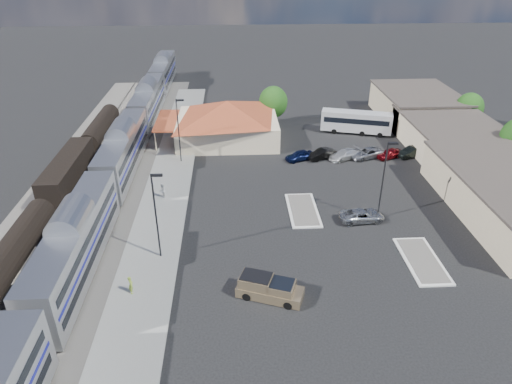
{
  "coord_description": "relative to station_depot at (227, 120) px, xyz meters",
  "views": [
    {
      "loc": [
        -3.76,
        -42.19,
        26.59
      ],
      "look_at": [
        -1.37,
        1.59,
        2.8
      ],
      "focal_mm": 32.0,
      "sensor_mm": 36.0,
      "label": 1
    }
  ],
  "objects": [
    {
      "name": "lamp_lot",
      "position": [
        16.66,
        -24.0,
        2.21
      ],
      "size": [
        1.08,
        0.25,
        9.0
      ],
      "color": "black",
      "rests_on": "ground"
    },
    {
      "name": "parked_car_b",
      "position": [
        13.26,
        -7.88,
        -2.42
      ],
      "size": [
        4.55,
        3.16,
        1.42
      ],
      "primitive_type": "imported",
      "rotation": [
        0.0,
        0.0,
        -1.14
      ],
      "color": "black",
      "rests_on": "ground"
    },
    {
      "name": "railbed",
      "position": [
        -16.44,
        -16.0,
        -3.07
      ],
      "size": [
        16.0,
        100.0,
        0.12
      ],
      "primitive_type": "cube",
      "color": "#4C4944",
      "rests_on": "ground"
    },
    {
      "name": "pickup_truck",
      "position": [
        3.63,
        -36.23,
        -2.21
      ],
      "size": [
        5.97,
        3.86,
        1.94
      ],
      "rotation": [
        0.0,
        0.0,
        1.22
      ],
      "color": "#947E5B",
      "rests_on": "ground"
    },
    {
      "name": "freight_cars",
      "position": [
        -19.44,
        -14.9,
        -1.21
      ],
      "size": [
        2.8,
        46.0,
        4.0
      ],
      "color": "black",
      "rests_on": "ground"
    },
    {
      "name": "parked_car_f",
      "position": [
        26.06,
        -7.88,
        -2.42
      ],
      "size": [
        4.59,
        3.07,
        1.43
      ],
      "primitive_type": "imported",
      "rotation": [
        0.0,
        0.0,
        -1.17
      ],
      "color": "black",
      "rests_on": "ground"
    },
    {
      "name": "traffic_island_north",
      "position": [
        18.56,
        -32.0,
        -3.03
      ],
      "size": [
        3.3,
        7.5,
        0.21
      ],
      "color": "silver",
      "rests_on": "ground"
    },
    {
      "name": "passenger_train",
      "position": [
        -13.44,
        -10.83,
        -0.26
      ],
      "size": [
        3.0,
        104.0,
        5.55
      ],
      "color": "silver",
      "rests_on": "ground"
    },
    {
      "name": "traffic_island_south",
      "position": [
        8.56,
        -22.0,
        -3.03
      ],
      "size": [
        3.3,
        7.5,
        0.21
      ],
      "color": "silver",
      "rests_on": "ground"
    },
    {
      "name": "coach_bus",
      "position": [
        20.46,
        1.73,
        -1.11
      ],
      "size": [
        11.18,
        5.32,
        3.51
      ],
      "rotation": [
        0.0,
        0.0,
        1.29
      ],
      "color": "white",
      "rests_on": "ground"
    },
    {
      "name": "suv",
      "position": [
        14.65,
        -24.5,
        -2.45
      ],
      "size": [
        5.05,
        2.62,
        1.36
      ],
      "primitive_type": "imported",
      "rotation": [
        0.0,
        0.0,
        1.65
      ],
      "color": "#A1A5A9",
      "rests_on": "ground"
    },
    {
      "name": "buildings_east",
      "position": [
        32.56,
        -9.72,
        -0.86
      ],
      "size": [
        14.4,
        51.4,
        4.8
      ],
      "color": "#C6B28C",
      "rests_on": "ground"
    },
    {
      "name": "tree_east_c",
      "position": [
        38.56,
        2.0,
        0.63
      ],
      "size": [
        4.41,
        4.41,
        6.21
      ],
      "color": "#382314",
      "rests_on": "ground"
    },
    {
      "name": "parked_car_a",
      "position": [
        10.06,
        -8.18,
        -2.44
      ],
      "size": [
        4.38,
        3.03,
        1.39
      ],
      "primitive_type": "imported",
      "rotation": [
        0.0,
        0.0,
        -1.19
      ],
      "color": "#0B1338",
      "rests_on": "ground"
    },
    {
      "name": "parked_car_c",
      "position": [
        16.46,
        -8.18,
        -2.43
      ],
      "size": [
        5.21,
        3.86,
        1.4
      ],
      "primitive_type": "imported",
      "rotation": [
        0.0,
        0.0,
        -1.12
      ],
      "color": "silver",
      "rests_on": "ground"
    },
    {
      "name": "person_b",
      "position": [
        -7.67,
        -18.33,
        -2.06
      ],
      "size": [
        0.7,
        0.88,
        1.79
      ],
      "primitive_type": "imported",
      "rotation": [
        0.0,
        0.0,
        -1.59
      ],
      "color": "silver",
      "rests_on": "platform"
    },
    {
      "name": "person_a",
      "position": [
        -8.24,
        -35.2,
        -2.1
      ],
      "size": [
        0.53,
        0.69,
        1.71
      ],
      "primitive_type": "imported",
      "rotation": [
        0.0,
        0.0,
        1.78
      ],
      "color": "#9ABC3A",
      "rests_on": "platform"
    },
    {
      "name": "ground",
      "position": [
        4.56,
        -24.0,
        -3.13
      ],
      "size": [
        280.0,
        280.0,
        0.0
      ],
      "primitive_type": "plane",
      "color": "black",
      "rests_on": "ground"
    },
    {
      "name": "station_depot",
      "position": [
        0.0,
        0.0,
        0.0
      ],
      "size": [
        18.35,
        12.24,
        6.2
      ],
      "color": "beige",
      "rests_on": "ground"
    },
    {
      "name": "parked_car_d",
      "position": [
        19.66,
        -7.88,
        -2.43
      ],
      "size": [
        5.55,
        3.98,
        1.4
      ],
      "primitive_type": "imported",
      "rotation": [
        0.0,
        0.0,
        -1.21
      ],
      "color": "gray",
      "rests_on": "ground"
    },
    {
      "name": "tree_depot",
      "position": [
        7.56,
        6.0,
        0.89
      ],
      "size": [
        4.71,
        4.71,
        6.63
      ],
      "color": "#382314",
      "rests_on": "ground"
    },
    {
      "name": "platform",
      "position": [
        -7.44,
        -18.0,
        -3.04
      ],
      "size": [
        5.5,
        92.0,
        0.18
      ],
      "primitive_type": "cube",
      "color": "gray",
      "rests_on": "ground"
    },
    {
      "name": "lamp_plat_n",
      "position": [
        -6.34,
        -8.0,
        2.21
      ],
      "size": [
        1.08,
        0.25,
        9.0
      ],
      "color": "black",
      "rests_on": "ground"
    },
    {
      "name": "parked_car_e",
      "position": [
        22.86,
        -8.18,
        -2.45
      ],
      "size": [
        4.28,
        3.13,
        1.35
      ],
      "primitive_type": "imported",
      "rotation": [
        0.0,
        0.0,
        -1.13
      ],
      "color": "maroon",
      "rests_on": "ground"
    },
    {
      "name": "lamp_plat_s",
      "position": [
        -6.34,
        -30.0,
        2.21
      ],
      "size": [
        1.08,
        0.25,
        9.0
      ],
      "color": "black",
      "rests_on": "ground"
    }
  ]
}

